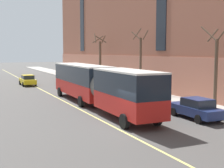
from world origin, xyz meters
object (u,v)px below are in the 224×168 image
at_px(city_bus, 96,84).
at_px(parked_car_darkgray_3, 72,78).
at_px(parked_car_white_4, 148,96).
at_px(street_tree_far_downtown, 100,58).
at_px(taxi_cab, 28,80).
at_px(street_tree_mid_block, 216,68).
at_px(parked_car_navy_2, 196,108).
at_px(parked_car_black_7, 85,81).
at_px(parked_car_navy_6, 111,87).
at_px(street_tree_far_uptown, 140,61).

distance_m(city_bus, parked_car_darkgray_3, 23.00).
height_order(parked_car_white_4, street_tree_far_downtown, street_tree_far_downtown).
bearing_deg(city_bus, parked_car_darkgray_3, 77.66).
relative_size(taxi_cab, street_tree_mid_block, 0.64).
height_order(parked_car_navy_2, parked_car_white_4, same).
distance_m(city_bus, taxi_cab, 21.01).
bearing_deg(parked_car_black_7, parked_car_navy_6, -90.40).
bearing_deg(parked_car_white_4, parked_car_black_7, 90.18).
bearing_deg(parked_car_black_7, parked_car_darkgray_3, 90.24).
relative_size(parked_car_white_4, street_tree_far_uptown, 0.60).
relative_size(city_bus, parked_car_black_7, 4.58).
bearing_deg(taxi_cab, parked_car_white_4, -70.99).
xyz_separation_m(street_tree_mid_block, street_tree_far_uptown, (0.00, 12.53, 0.26)).
relative_size(city_bus, street_tree_mid_block, 2.76).
bearing_deg(street_tree_mid_block, street_tree_far_downtown, 90.02).
bearing_deg(parked_car_navy_6, city_bus, -123.30).
distance_m(parked_car_navy_6, street_tree_far_uptown, 4.80).
bearing_deg(city_bus, street_tree_mid_block, -33.87).
xyz_separation_m(parked_car_black_7, street_tree_far_uptown, (3.56, -9.48, 3.09)).
xyz_separation_m(parked_car_navy_6, parked_car_black_7, (0.06, 8.90, -0.00)).
bearing_deg(street_tree_mid_block, parked_car_darkgray_3, 97.26).
bearing_deg(parked_car_white_4, street_tree_far_downtown, 80.10).
bearing_deg(parked_car_navy_2, city_bus, 122.46).
height_order(parked_car_darkgray_3, taxi_cab, same).
bearing_deg(street_tree_mid_block, taxi_cab, 112.37).
distance_m(parked_car_white_4, street_tree_mid_block, 6.74).
xyz_separation_m(parked_car_navy_6, street_tree_far_downtown, (3.61, 11.94, 3.25)).
distance_m(parked_car_navy_2, street_tree_far_uptown, 15.25).
bearing_deg(parked_car_darkgray_3, city_bus, -102.34).
relative_size(parked_car_navy_6, street_tree_mid_block, 0.64).
distance_m(taxi_cab, street_tree_far_downtown, 11.47).
bearing_deg(taxi_cab, city_bus, -83.36).
xyz_separation_m(parked_car_navy_2, street_tree_far_downtown, (3.61, 27.02, 3.25)).
distance_m(parked_car_navy_2, taxi_cab, 29.41).
xyz_separation_m(parked_car_navy_2, street_tree_far_uptown, (3.62, 14.49, 3.09)).
height_order(parked_car_navy_6, parked_car_black_7, same).
xyz_separation_m(taxi_cab, street_tree_far_uptown, (10.92, -13.99, 3.09)).
xyz_separation_m(city_bus, street_tree_far_downtown, (8.48, 19.36, 1.91)).
distance_m(city_bus, parked_car_navy_6, 8.97).
bearing_deg(parked_car_black_7, parked_car_navy_2, -90.14).
xyz_separation_m(parked_car_black_7, street_tree_mid_block, (3.56, -22.01, 2.84)).
distance_m(parked_car_black_7, taxi_cab, 8.63).
distance_m(parked_car_darkgray_3, parked_car_navy_6, 15.02).
xyz_separation_m(parked_car_white_4, parked_car_black_7, (-0.05, 17.00, -0.00)).
xyz_separation_m(city_bus, parked_car_navy_6, (4.87, 7.41, -1.34)).
height_order(parked_car_darkgray_3, street_tree_mid_block, street_tree_mid_block).
distance_m(city_bus, parked_car_black_7, 17.09).
relative_size(taxi_cab, street_tree_far_downtown, 0.59).
relative_size(parked_car_white_4, street_tree_far_downtown, 0.60).
bearing_deg(parked_car_navy_2, parked_car_white_4, 89.09).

